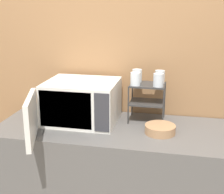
# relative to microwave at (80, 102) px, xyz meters

# --- Properties ---
(wall_back) EXTENTS (8.00, 0.06, 2.60)m
(wall_back) POSITION_rel_microwave_xyz_m (0.27, 0.32, 0.25)
(wall_back) COLOR #9E7047
(wall_back) RESTS_ON ground_plane
(counter) EXTENTS (1.69, 0.67, 0.90)m
(counter) POSITION_rel_microwave_xyz_m (0.27, -0.05, -0.60)
(counter) COLOR #595654
(counter) RESTS_ON ground_plane
(microwave) EXTENTS (0.54, 0.82, 0.30)m
(microwave) POSITION_rel_microwave_xyz_m (0.00, 0.00, 0.00)
(microwave) COLOR silver
(microwave) RESTS_ON counter
(dish_rack) EXTENTS (0.26, 0.20, 0.28)m
(dish_rack) POSITION_rel_microwave_xyz_m (0.48, 0.12, 0.05)
(dish_rack) COLOR #333333
(dish_rack) RESTS_ON counter
(glass_front_left) EXTENTS (0.07, 0.07, 0.09)m
(glass_front_left) POSITION_rel_microwave_xyz_m (0.39, 0.07, 0.18)
(glass_front_left) COLOR silver
(glass_front_left) RESTS_ON dish_rack
(glass_back_right) EXTENTS (0.07, 0.07, 0.09)m
(glass_back_right) POSITION_rel_microwave_xyz_m (0.56, 0.17, 0.18)
(glass_back_right) COLOR silver
(glass_back_right) RESTS_ON dish_rack
(glass_front_right) EXTENTS (0.07, 0.07, 0.09)m
(glass_front_right) POSITION_rel_microwave_xyz_m (0.56, 0.07, 0.18)
(glass_front_right) COLOR silver
(glass_front_right) RESTS_ON dish_rack
(glass_back_left) EXTENTS (0.07, 0.07, 0.09)m
(glass_back_left) POSITION_rel_microwave_xyz_m (0.39, 0.18, 0.18)
(glass_back_left) COLOR silver
(glass_back_left) RESTS_ON dish_rack
(bowl) EXTENTS (0.21, 0.21, 0.06)m
(bowl) POSITION_rel_microwave_xyz_m (0.59, -0.10, -0.12)
(bowl) COLOR #AD7F56
(bowl) RESTS_ON counter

